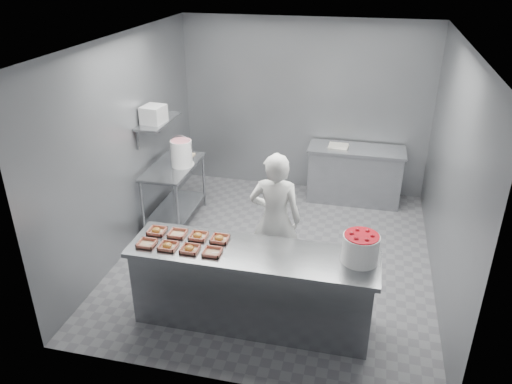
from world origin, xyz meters
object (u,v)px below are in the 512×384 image
Objects in this scene: tray_3 at (212,252)px; tray_4 at (157,231)px; prep_table at (174,185)px; service_counter at (252,287)px; tray_1 at (168,246)px; tray_2 at (190,249)px; glaze_bucket at (181,153)px; worker at (275,220)px; tray_5 at (178,234)px; tray_6 at (198,236)px; tray_0 at (147,243)px; appliance at (154,114)px; back_counter at (355,174)px; tray_7 at (220,239)px; strawberry_tub at (361,247)px.

tray_3 is 1.00× the size of tray_4.
prep_table is 2.46m from tray_3.
tray_1 is (-0.87, -0.13, 0.47)m from service_counter.
glaze_bucket is (-0.88, 2.10, 0.18)m from tray_2.
tray_5 is at bearing 33.56° from worker.
tray_4 is 0.24m from tray_5.
tray_6 is at bearing -64.38° from glaze_bucket.
appliance is (-0.71, 1.97, 0.76)m from tray_0.
back_counter is at bearing 33.13° from appliance.
appliance is at bearing -156.81° from glaze_bucket.
tray_7 is (0.72, 0.26, 0.00)m from tray_0.
worker reaches higher than tray_4.
service_counter is 13.88× the size of tray_3.
back_counter is at bearing 27.01° from prep_table.
tray_7 is (-1.29, -3.12, 0.47)m from back_counter.
tray_4 is at bearing 159.90° from tray_3.
prep_table is 2.24m from tray_7.
tray_4 is 1.99m from appliance.
tray_6 is 2.04m from glaze_bucket.
tray_1 is at bearing 180.00° from tray_2.
appliance reaches higher than glaze_bucket.
tray_1 is (0.24, -0.00, 0.00)m from tray_0.
strawberry_tub is at bearing 6.88° from tray_2.
tray_0 is 2.23m from appliance.
tray_7 is at bearing -58.61° from glaze_bucket.
tray_3 and tray_5 have the same top height.
tray_4 and tray_7 have the same top height.
tray_3 is at bearing -48.29° from appliance.
back_counter is 3.74m from tray_2.
tray_4 reaches higher than tray_5.
glaze_bucket is 1.49× the size of appliance.
tray_0 is (0.54, -2.08, 0.33)m from prep_table.
tray_1 is 1.00× the size of tray_2.
tray_6 and tray_7 have the same top height.
tray_4 is 0.72m from tray_7.
tray_2 is 1.00× the size of tray_4.
prep_table is (-1.65, 1.95, 0.14)m from service_counter.
tray_0 is 0.52× the size of strawberry_tub.
tray_3 is 0.26m from tray_7.
tray_5 is at bearing 151.13° from tray_3.
strawberry_tub is (1.47, -0.06, 0.14)m from tray_7.
service_counter is at bearing -39.59° from appliance.
tray_7 is at bearing 0.00° from tray_6.
tray_5 is 1.17m from worker.
tray_0 is at bearing -173.19° from service_counter.
tray_1 is at bearing -151.13° from tray_7.
tray_3 is 0.60× the size of appliance.
tray_7 is 0.83m from worker.
prep_table is 6.40× the size of tray_2.
service_counter is 13.88× the size of tray_4.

